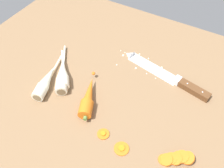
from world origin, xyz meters
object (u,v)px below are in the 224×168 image
at_px(chefs_knife, 163,73).
at_px(parsnip_mid_left, 62,75).
at_px(parsnip_mid_right, 46,82).
at_px(parsnip_front, 63,74).
at_px(carrot_slice_stray_near, 103,134).
at_px(carrot_slice_stack, 176,158).
at_px(whole_carrot, 88,98).
at_px(carrot_slice_stray_mid, 122,148).

xyz_separation_m(chefs_knife, parsnip_mid_left, (-0.30, -0.19, 0.01)).
xyz_separation_m(chefs_knife, parsnip_mid_right, (-0.33, -0.25, 0.01)).
distance_m(chefs_knife, parsnip_mid_left, 0.36).
distance_m(chefs_knife, parsnip_front, 0.35).
relative_size(parsnip_mid_left, carrot_slice_stray_near, 5.75).
relative_size(chefs_knife, parsnip_front, 2.10).
relative_size(parsnip_mid_left, carrot_slice_stack, 2.33).
distance_m(parsnip_mid_right, carrot_slice_stack, 0.48).
distance_m(parsnip_mid_left, carrot_slice_stray_near, 0.27).
distance_m(parsnip_front, carrot_slice_stack, 0.46).
bearing_deg(whole_carrot, parsnip_front, 161.87).
relative_size(parsnip_front, carrot_slice_stack, 1.83).
bearing_deg(chefs_knife, parsnip_mid_left, -146.89).
xyz_separation_m(parsnip_front, carrot_slice_stray_mid, (0.31, -0.14, -0.02)).
distance_m(chefs_knife, whole_carrot, 0.29).
bearing_deg(chefs_knife, whole_carrot, -125.11).
xyz_separation_m(parsnip_front, parsnip_mid_left, (0.00, -0.00, -0.00)).
bearing_deg(parsnip_front, carrot_slice_stack, -11.80).
distance_m(whole_carrot, parsnip_mid_left, 0.14).
height_order(chefs_knife, parsnip_mid_right, parsnip_mid_right).
bearing_deg(parsnip_mid_right, parsnip_mid_left, 62.13).
height_order(chefs_knife, parsnip_mid_left, parsnip_mid_left).
relative_size(whole_carrot, parsnip_mid_right, 0.85).
distance_m(parsnip_mid_right, carrot_slice_stray_near, 0.27).
height_order(whole_carrot, parsnip_mid_left, whole_carrot).
relative_size(parsnip_mid_left, carrot_slice_stray_mid, 4.84).
xyz_separation_m(carrot_slice_stray_near, carrot_slice_stray_mid, (0.07, -0.01, 0.00)).
bearing_deg(parsnip_mid_left, carrot_slice_stray_mid, -23.51).
relative_size(parsnip_front, parsnip_mid_right, 0.77).
bearing_deg(parsnip_mid_right, carrot_slice_stack, -4.14).
bearing_deg(whole_carrot, carrot_slice_stray_near, -37.56).
bearing_deg(carrot_slice_stray_near, carrot_slice_stray_mid, -11.60).
relative_size(chefs_knife, parsnip_mid_left, 1.65).
bearing_deg(carrot_slice_stack, carrot_slice_stray_mid, -162.88).
bearing_deg(carrot_slice_stray_near, chefs_knife, 79.09).
distance_m(parsnip_mid_left, carrot_slice_stray_mid, 0.33).
height_order(parsnip_mid_right, carrot_slice_stray_mid, parsnip_mid_right).
height_order(carrot_slice_stack, carrot_slice_stray_near, carrot_slice_stack).
xyz_separation_m(chefs_knife, carrot_slice_stack, (0.15, -0.28, 0.00)).
bearing_deg(carrot_slice_stray_mid, carrot_slice_stack, 17.12).
height_order(parsnip_front, carrot_slice_stray_mid, parsnip_front).
relative_size(whole_carrot, carrot_slice_stray_mid, 4.16).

